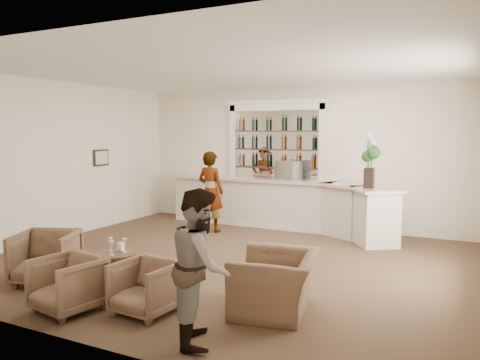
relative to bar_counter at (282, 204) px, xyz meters
The scene contains 19 objects.
ground 3.05m from the bar_counter, 86.88° to the right, with size 8.00×8.00×0.00m, color brown.
room_shell 2.91m from the bar_counter, 81.89° to the right, with size 8.04×7.02×3.32m.
bar_counter is the anchor object (origin of this frame).
back_bar_alcove 1.55m from the bar_counter, 129.15° to the left, with size 2.64×0.25×3.00m.
cocktail_table 4.95m from the bar_counter, 97.67° to the right, with size 0.59×0.59×0.50m, color #513C23.
sommelier 1.70m from the bar_counter, 143.31° to the right, with size 0.66×0.43×1.82m, color gray.
guest 6.02m from the bar_counter, 76.75° to the right, with size 0.81×0.63×1.67m, color gray.
armchair_left 5.50m from the bar_counter, 108.19° to the right, with size 0.83×0.86×0.78m, color brown.
armchair_center 5.93m from the bar_counter, 95.37° to the right, with size 0.75×0.77×0.70m, color brown.
armchair_right 5.53m from the bar_counter, 86.17° to the right, with size 0.71×0.73×0.66m, color brown.
armchair_far 5.06m from the bar_counter, 69.37° to the right, with size 1.13×0.99×0.74m, color brown.
espresso_machine 0.80m from the bar_counter, 19.93° to the left, with size 0.50×0.42×0.44m, color #AAABAF.
flower_vase 2.51m from the bar_counter, 18.32° to the right, with size 0.28×0.28×1.07m.
wine_glass_bar_left 0.68m from the bar_counter, 17.79° to the left, with size 0.07×0.07×0.21m, color white, non-canonical shape.
wine_glass_bar_right 0.67m from the bar_counter, 40.87° to the right, with size 0.07×0.07×0.21m, color white, non-canonical shape.
wine_glass_tbl_a 4.93m from the bar_counter, 99.10° to the right, with size 0.07×0.07×0.21m, color white, non-canonical shape.
wine_glass_tbl_b 4.85m from the bar_counter, 96.62° to the right, with size 0.07×0.07×0.21m, color white, non-canonical shape.
wine_glass_tbl_c 5.06m from the bar_counter, 97.02° to the right, with size 0.07×0.07×0.21m, color white, non-canonical shape.
napkin_holder 4.80m from the bar_counter, 98.13° to the right, with size 0.08×0.08×0.12m, color white.
Camera 1 is at (3.78, -7.02, 2.27)m, focal length 35.00 mm.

